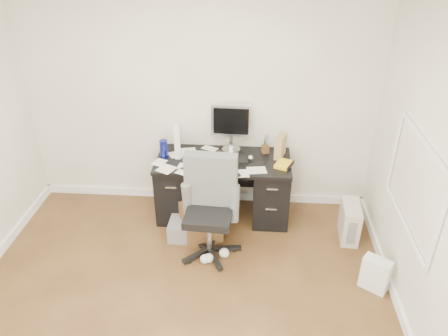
{
  "coord_description": "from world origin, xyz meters",
  "views": [
    {
      "loc": [
        0.62,
        -2.61,
        3.08
      ],
      "look_at": [
        0.34,
        1.2,
        0.9
      ],
      "focal_mm": 35.0,
      "sensor_mm": 36.0,
      "label": 1
    }
  ],
  "objects_px": {
    "desk": "(223,186)",
    "wicker_basket": "(201,222)",
    "office_chair": "(209,210)",
    "keyboard": "(226,160)",
    "pc_tower": "(350,221)",
    "lcd_monitor": "(231,128)"
  },
  "relations": [
    {
      "from": "office_chair",
      "to": "wicker_basket",
      "type": "relative_size",
      "value": 2.8
    },
    {
      "from": "desk",
      "to": "pc_tower",
      "type": "bearing_deg",
      "value": -12.73
    },
    {
      "from": "desk",
      "to": "office_chair",
      "type": "height_order",
      "value": "office_chair"
    },
    {
      "from": "lcd_monitor",
      "to": "desk",
      "type": "bearing_deg",
      "value": -105.92
    },
    {
      "from": "desk",
      "to": "office_chair",
      "type": "bearing_deg",
      "value": -97.8
    },
    {
      "from": "keyboard",
      "to": "wicker_basket",
      "type": "relative_size",
      "value": 1.23
    },
    {
      "from": "desk",
      "to": "lcd_monitor",
      "type": "bearing_deg",
      "value": 72.06
    },
    {
      "from": "desk",
      "to": "keyboard",
      "type": "bearing_deg",
      "value": -51.3
    },
    {
      "from": "desk",
      "to": "pc_tower",
      "type": "relative_size",
      "value": 3.62
    },
    {
      "from": "lcd_monitor",
      "to": "keyboard",
      "type": "xyz_separation_m",
      "value": [
        -0.04,
        -0.27,
        -0.27
      ]
    },
    {
      "from": "keyboard",
      "to": "pc_tower",
      "type": "bearing_deg",
      "value": -17.36
    },
    {
      "from": "keyboard",
      "to": "wicker_basket",
      "type": "bearing_deg",
      "value": -128.17
    },
    {
      "from": "wicker_basket",
      "to": "office_chair",
      "type": "bearing_deg",
      "value": -64.83
    },
    {
      "from": "lcd_monitor",
      "to": "keyboard",
      "type": "distance_m",
      "value": 0.38
    },
    {
      "from": "desk",
      "to": "wicker_basket",
      "type": "height_order",
      "value": "desk"
    },
    {
      "from": "desk",
      "to": "office_chair",
      "type": "xyz_separation_m",
      "value": [
        -0.09,
        -0.69,
        0.14
      ]
    },
    {
      "from": "pc_tower",
      "to": "wicker_basket",
      "type": "distance_m",
      "value": 1.63
    },
    {
      "from": "lcd_monitor",
      "to": "wicker_basket",
      "type": "xyz_separation_m",
      "value": [
        -0.29,
        -0.66,
        -0.84
      ]
    },
    {
      "from": "desk",
      "to": "pc_tower",
      "type": "xyz_separation_m",
      "value": [
        1.41,
        -0.32,
        -0.19
      ]
    },
    {
      "from": "desk",
      "to": "keyboard",
      "type": "xyz_separation_m",
      "value": [
        0.03,
        -0.04,
        0.36
      ]
    },
    {
      "from": "desk",
      "to": "wicker_basket",
      "type": "xyz_separation_m",
      "value": [
        -0.21,
        -0.43,
        -0.21
      ]
    },
    {
      "from": "desk",
      "to": "office_chair",
      "type": "relative_size",
      "value": 1.39
    }
  ]
}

